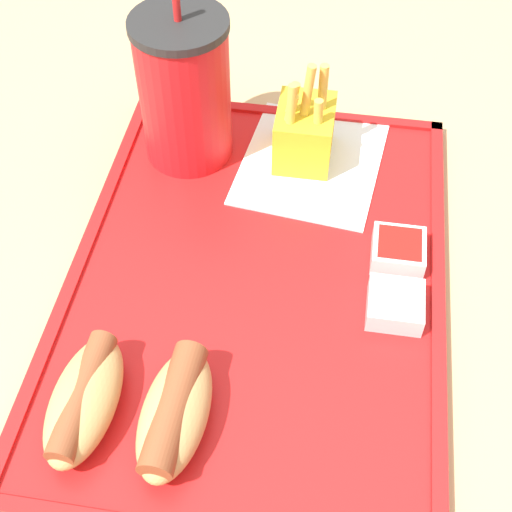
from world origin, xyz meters
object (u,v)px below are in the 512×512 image
object	(u,v)px
hot_dog_near	(175,412)
sauce_cup_ketchup	(398,250)
hot_dog_far	(84,399)
sauce_cup_mayo	(395,304)
soda_cup	(185,90)
fries_carton	(304,131)

from	to	relation	value
hot_dog_near	sauce_cup_ketchup	bearing A→B (deg)	-39.92
hot_dog_far	sauce_cup_mayo	distance (m)	0.27
soda_cup	sauce_cup_ketchup	bearing A→B (deg)	-117.77
hot_dog_near	fries_carton	world-z (taller)	fries_carton
hot_dog_far	sauce_cup_ketchup	world-z (taller)	hot_dog_far
fries_carton	sauce_cup_mayo	world-z (taller)	fries_carton
hot_dog_near	fries_carton	size ratio (longest dim) A/B	0.98
soda_cup	sauce_cup_ketchup	size ratio (longest dim) A/B	3.95
soda_cup	fries_carton	distance (m)	0.13
fries_carton	sauce_cup_mayo	bearing A→B (deg)	-151.42
hot_dog_far	hot_dog_near	xyz separation A→B (m)	(0.00, -0.07, 0.00)
sauce_cup_mayo	sauce_cup_ketchup	bearing A→B (deg)	-0.76
hot_dog_far	sauce_cup_ketchup	distance (m)	0.30
hot_dog_far	fries_carton	xyz separation A→B (m)	(0.32, -0.13, 0.01)
soda_cup	sauce_cup_mayo	distance (m)	0.29
hot_dog_near	fries_carton	xyz separation A→B (m)	(0.32, -0.06, 0.01)
hot_dog_near	hot_dog_far	bearing A→B (deg)	90.00
hot_dog_near	soda_cup	bearing A→B (deg)	10.41
soda_cup	sauce_cup_ketchup	distance (m)	0.26
sauce_cup_mayo	hot_dog_far	bearing A→B (deg)	119.76
sauce_cup_mayo	hot_dog_near	bearing A→B (deg)	129.40
hot_dog_far	fries_carton	size ratio (longest dim) A/B	0.98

